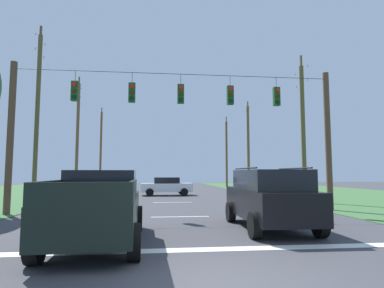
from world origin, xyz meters
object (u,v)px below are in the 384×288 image
pickup_truck (99,207)px  utility_pole_far_right (248,147)px  utility_pole_mid_right (303,128)px  suv_black (269,197)px  utility_pole_near_left (227,153)px  utility_pole_far_left (37,112)px  overhead_signal_span (178,128)px  utility_pole_distant_right (77,134)px  distant_car_crossing_white (166,186)px  utility_pole_distant_left (101,148)px

pickup_truck → utility_pole_far_right: 26.39m
utility_pole_mid_right → utility_pole_far_right: size_ratio=1.03×
suv_black → utility_pole_mid_right: utility_pole_mid_right is taller
utility_pole_mid_right → utility_pole_near_left: 24.71m
utility_pole_far_right → utility_pole_far_left: utility_pole_far_left is taller
overhead_signal_span → pickup_truck: overhead_signal_span is taller
utility_pole_near_left → utility_pole_far_right: bearing=-91.5°
utility_pole_far_right → utility_pole_far_left: size_ratio=0.85×
utility_pole_far_left → utility_pole_distant_right: bearing=91.9°
suv_black → utility_pole_distant_right: bearing=118.3°
suv_black → utility_pole_near_left: size_ratio=0.48×
suv_black → utility_pole_distant_right: (-11.56, 21.47, 4.61)m
distant_car_crossing_white → utility_pole_mid_right: (8.74, -7.51, 4.02)m
suv_black → utility_pole_near_left: utility_pole_near_left is taller
utility_pole_far_right → utility_pole_near_left: bearing=88.5°
suv_black → utility_pole_distant_left: bearing=108.4°
overhead_signal_span → utility_pole_near_left: bearing=73.2°
suv_black → utility_pole_mid_right: 11.61m
utility_pole_near_left → utility_pole_mid_right: bearing=-90.7°
utility_pole_far_right → utility_pole_near_left: size_ratio=0.95×
overhead_signal_span → utility_pole_mid_right: (8.54, 4.56, 0.73)m
utility_pole_mid_right → utility_pole_distant_right: 21.15m
utility_pole_far_right → utility_pole_distant_left: size_ratio=0.86×
utility_pole_mid_right → overhead_signal_span: bearing=-151.9°
utility_pole_far_left → utility_pole_distant_left: size_ratio=1.01×
overhead_signal_span → utility_pole_mid_right: utility_pole_mid_right is taller
utility_pole_far_right → utility_pole_distant_left: utility_pole_distant_left is taller
utility_pole_far_left → overhead_signal_span: bearing=-30.7°
pickup_truck → utility_pole_near_left: size_ratio=0.55×
suv_black → distant_car_crossing_white: suv_black is taller
pickup_truck → utility_pole_far_right: bearing=64.9°
distant_car_crossing_white → utility_pole_near_left: 19.84m
distant_car_crossing_white → utility_pole_distant_right: utility_pole_distant_right is taller
suv_black → utility_pole_mid_right: size_ratio=0.50×
suv_black → utility_pole_distant_right: 24.82m
overhead_signal_span → utility_pole_distant_right: size_ratio=1.38×
pickup_truck → suv_black: size_ratio=1.13×
utility_pole_near_left → overhead_signal_span: bearing=-106.8°
overhead_signal_span → utility_pole_far_right: 19.23m
utility_pole_far_right → utility_pole_distant_left: (-17.32, 12.81, 0.75)m
utility_pole_near_left → utility_pole_distant_right: 21.66m
utility_pole_near_left → utility_pole_distant_right: size_ratio=0.87×
pickup_truck → suv_black: suv_black is taller
overhead_signal_span → utility_pole_far_left: size_ratio=1.41×
utility_pole_distant_right → utility_pole_distant_left: utility_pole_distant_right is taller
pickup_truck → suv_black: (5.34, 1.64, 0.09)m
suv_black → utility_pole_far_right: utility_pole_far_right is taller
overhead_signal_span → suv_black: 6.31m
utility_pole_far_right → utility_pole_distant_right: utility_pole_distant_right is taller
utility_pole_mid_right → utility_pole_near_left: bearing=89.3°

